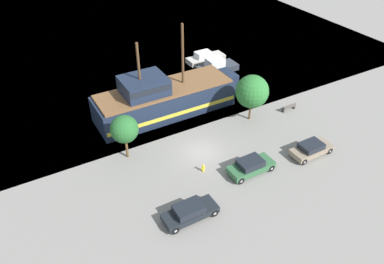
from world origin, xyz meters
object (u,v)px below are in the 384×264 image
Objects in this scene: moored_boat_dockside at (205,58)px; fire_hydrant at (203,168)px; pirate_ship at (164,98)px; bench_promenade_east at (289,107)px; moored_boat_outer at (217,67)px; parked_car_curb_front at (251,166)px; parked_car_curb_mid at (311,149)px; parked_car_curb_rear at (190,212)px.

fire_hydrant is at bearing -121.62° from moored_boat_dockside.
pirate_ship is 9.72× the size of bench_promenade_east.
moored_boat_outer is (10.92, 5.86, -1.20)m from pirate_ship.
moored_boat_dockside is 1.27× the size of parked_car_curb_front.
parked_car_curb_rear is (-14.43, -1.25, 0.02)m from parked_car_curb_mid.
moored_boat_dockside is 1.00× the size of moored_boat_outer.
moored_boat_outer reaches higher than parked_car_curb_front.
parked_car_curb_front is 5.80× the size of fire_hydrant.
moored_boat_outer is 20.90m from parked_car_curb_front.
parked_car_curb_mid is at bearing -16.46° from fire_hydrant.
bench_promenade_east reaches higher than fire_hydrant.
pirate_ship is at bearing -140.01° from moored_boat_dockside.
parked_car_curb_mid is at bearing -7.01° from parked_car_curb_front.
fire_hydrant is (-10.56, 3.12, -0.27)m from parked_car_curb_mid.
fire_hydrant is at bearing -126.09° from moored_boat_outer.
moored_boat_outer reaches higher than fire_hydrant.
moored_boat_dockside is at bearing 85.57° from moored_boat_outer.
moored_boat_dockside is (11.20, 9.39, -1.34)m from pirate_ship.
pirate_ship reaches higher than fire_hydrant.
parked_car_curb_rear is at bearing -164.84° from parked_car_curb_front.
parked_car_curb_rear is 6.00× the size of fire_hydrant.
parked_car_curb_front is 0.97× the size of parked_car_curb_rear.
pirate_ship reaches higher than parked_car_curb_rear.
moored_boat_dockside is 23.90m from fire_hydrant.
moored_boat_dockside is at bearing 39.99° from pirate_ship.
fire_hydrant is (3.88, 4.36, -0.29)m from parked_car_curb_rear.
parked_car_curb_rear is (-16.41, -24.72, 0.13)m from moored_boat_dockside.
pirate_ship is at bearing 71.22° from parked_car_curb_rear.
moored_boat_dockside is 1.23× the size of parked_car_curb_rear.
parked_car_curb_rear is (-7.67, -2.08, -0.02)m from parked_car_curb_front.
moored_boat_dockside is 23.56m from parked_car_curb_mid.
parked_car_curb_front is (-8.47, -19.11, 0.01)m from moored_boat_outer.
fire_hydrant is 0.43× the size of bench_promenade_east.
pirate_ship is 3.98× the size of parked_car_curb_mid.
fire_hydrant is at bearing -96.94° from pirate_ship.
moored_boat_outer is (-0.27, -3.53, 0.14)m from moored_boat_dockside.
parked_car_curb_mid is (-1.70, -19.94, -0.03)m from moored_boat_outer.
pirate_ship is 3.05× the size of moored_boat_dockside.
parked_car_curb_mid is 8.11m from bench_promenade_east.
pirate_ship is 3.06× the size of moored_boat_outer.
parked_car_curb_front is 12.21m from bench_promenade_east.
parked_car_curb_rear reaches higher than bench_promenade_east.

